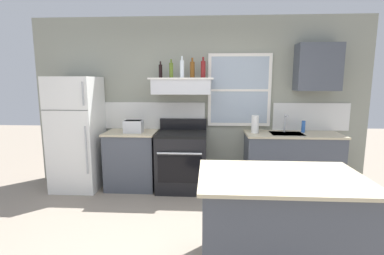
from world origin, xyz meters
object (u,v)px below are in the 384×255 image
Objects in this scene: toaster at (133,126)px; kitchen_island at (279,225)px; bottle_balsamic_dark at (161,71)px; bottle_olive_oil_square at (171,70)px; paper_towel_roll at (255,124)px; bottle_red_label_wine at (203,69)px; bottle_amber_wine at (192,69)px; bottle_clear_tall at (182,69)px; refrigerator at (77,134)px; dish_soap_bottle at (303,127)px; stove_range at (182,160)px.

toaster is 0.21× the size of kitchen_island.
bottle_balsamic_dark is at bearing 23.43° from toaster.
bottle_olive_oil_square is at bearing -26.60° from bottle_balsamic_dark.
paper_towel_roll is (1.86, 0.08, 0.04)m from toaster.
bottle_red_label_wine is at bearing 12.16° from bottle_olive_oil_square.
bottle_amber_wine is (0.31, 0.07, 0.01)m from bottle_olive_oil_square.
bottle_balsamic_dark is 0.78× the size of bottle_clear_tall.
bottle_olive_oil_square is (1.49, 0.07, 0.98)m from refrigerator.
bottle_balsamic_dark is at bearing 153.40° from bottle_olive_oil_square.
paper_towel_roll reaches higher than dish_soap_bottle.
bottle_red_label_wine is at bearing 16.85° from bottle_clear_tall.
bottle_clear_tall is (0.16, 0.01, 0.02)m from bottle_olive_oil_square.
bottle_red_label_wine is (1.06, 0.19, 0.87)m from toaster.
refrigerator is 9.79× the size of dish_soap_bottle.
stove_range is 3.98× the size of bottle_olive_oil_square.
bottle_amber_wine is (0.49, -0.01, 0.02)m from bottle_balsamic_dark.
bottle_amber_wine is 0.17m from bottle_red_label_wine.
bottle_red_label_wine is 1.16× the size of paper_towel_roll.
kitchen_island is at bearing -67.17° from bottle_amber_wine.
bottle_clear_tall is 1.19× the size of paper_towel_roll.
stove_range is 6.06× the size of dish_soap_bottle.
bottle_olive_oil_square reaches higher than bottle_balsamic_dark.
bottle_red_label_wine is (0.17, 0.03, 0.00)m from bottle_amber_wine.
dish_soap_bottle is at bearing 68.21° from kitchen_island.
paper_towel_roll is at bearing 1.25° from refrigerator.
paper_towel_roll is (1.12, 0.04, 0.58)m from stove_range.
toaster is at bearing -172.82° from bottle_clear_tall.
paper_towel_roll is at bearing -3.78° from bottle_balsamic_dark.
kitchen_island is (1.19, -2.01, -1.40)m from bottle_olive_oil_square.
bottle_olive_oil_square is (0.18, -0.09, 0.01)m from bottle_balsamic_dark.
bottle_olive_oil_square reaches higher than paper_towel_roll.
dish_soap_bottle is at bearing 2.60° from refrigerator.
stove_range is 1.42m from bottle_clear_tall.
bottle_clear_tall is 1.03× the size of bottle_red_label_wine.
toaster is 0.99× the size of bottle_amber_wine.
refrigerator is at bearing 178.78° from toaster.
toaster is 0.27× the size of stove_range.
bottle_clear_tall is 0.17m from bottle_amber_wine.
bottle_clear_tall reaches higher than bottle_red_label_wine.
bottle_amber_wine is at bearing -170.08° from bottle_red_label_wine.
bottle_amber_wine is (1.81, 0.14, 0.99)m from refrigerator.
dish_soap_bottle is (1.72, 0.02, -0.87)m from bottle_amber_wine.
toaster is at bearing -176.08° from dish_soap_bottle.
bottle_olive_oil_square is at bearing -177.42° from bottle_clear_tall.
bottle_clear_tall is 0.33m from bottle_red_label_wine.
bottle_amber_wine reaches higher than toaster.
bottle_balsamic_dark is (1.32, 0.16, 0.97)m from refrigerator.
bottle_balsamic_dark is 0.92× the size of paper_towel_roll.
toaster is 1.04m from bottle_olive_oil_square.
dish_soap_bottle is at bearing -0.38° from bottle_red_label_wine.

